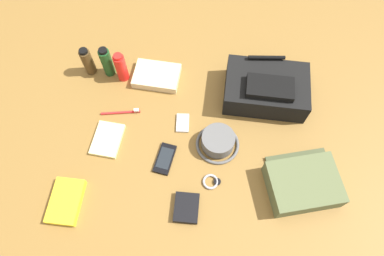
{
  "coord_description": "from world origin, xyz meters",
  "views": [
    {
      "loc": [
        0.01,
        -0.61,
        1.26
      ],
      "look_at": [
        0.0,
        0.0,
        0.04
      ],
      "focal_mm": 31.54,
      "sensor_mm": 36.0,
      "label": 1
    }
  ],
  "objects_px": {
    "toiletry_pouch": "(303,183)",
    "paperback_novel": "(66,201)",
    "media_player": "(183,123)",
    "toothbrush": "(123,112)",
    "bucket_hat": "(218,142)",
    "notepad": "(107,139)",
    "sunscreen_spray": "(121,67)",
    "wallet": "(186,208)",
    "shampoo_bottle": "(107,62)",
    "backpack": "(266,88)",
    "cell_phone": "(165,159)",
    "folded_towel": "(157,76)",
    "cologne_bottle": "(88,61)",
    "wristwatch": "(211,182)"
  },
  "relations": [
    {
      "from": "shampoo_bottle",
      "to": "wristwatch",
      "type": "xyz_separation_m",
      "value": [
        0.45,
        -0.51,
        -0.07
      ]
    },
    {
      "from": "media_player",
      "to": "notepad",
      "type": "relative_size",
      "value": 0.56
    },
    {
      "from": "cell_phone",
      "to": "folded_towel",
      "type": "xyz_separation_m",
      "value": [
        -0.06,
        0.39,
        0.01
      ]
    },
    {
      "from": "wallet",
      "to": "sunscreen_spray",
      "type": "bearing_deg",
      "value": 120.98
    },
    {
      "from": "bucket_hat",
      "to": "sunscreen_spray",
      "type": "bearing_deg",
      "value": 141.8
    },
    {
      "from": "backpack",
      "to": "toiletry_pouch",
      "type": "bearing_deg",
      "value": -75.11
    },
    {
      "from": "toiletry_pouch",
      "to": "toothbrush",
      "type": "xyz_separation_m",
      "value": [
        -0.71,
        0.31,
        -0.03
      ]
    },
    {
      "from": "bucket_hat",
      "to": "shampoo_bottle",
      "type": "bearing_deg",
      "value": 143.65
    },
    {
      "from": "sunscreen_spray",
      "to": "cell_phone",
      "type": "height_order",
      "value": "sunscreen_spray"
    },
    {
      "from": "shampoo_bottle",
      "to": "media_player",
      "type": "relative_size",
      "value": 1.86
    },
    {
      "from": "wallet",
      "to": "notepad",
      "type": "relative_size",
      "value": 0.73
    },
    {
      "from": "sunscreen_spray",
      "to": "bucket_hat",
      "type": "bearing_deg",
      "value": -38.2
    },
    {
      "from": "toothbrush",
      "to": "notepad",
      "type": "xyz_separation_m",
      "value": [
        -0.05,
        -0.13,
        0.0
      ]
    },
    {
      "from": "wallet",
      "to": "notepad",
      "type": "xyz_separation_m",
      "value": [
        -0.33,
        0.28,
        -0.0
      ]
    },
    {
      "from": "cologne_bottle",
      "to": "toothbrush",
      "type": "distance_m",
      "value": 0.28
    },
    {
      "from": "sunscreen_spray",
      "to": "paperback_novel",
      "type": "bearing_deg",
      "value": -105.18
    },
    {
      "from": "cologne_bottle",
      "to": "sunscreen_spray",
      "type": "height_order",
      "value": "sunscreen_spray"
    },
    {
      "from": "cell_phone",
      "to": "notepad",
      "type": "xyz_separation_m",
      "value": [
        -0.24,
        0.08,
        0.0
      ]
    },
    {
      "from": "toiletry_pouch",
      "to": "paperback_novel",
      "type": "height_order",
      "value": "toiletry_pouch"
    },
    {
      "from": "cell_phone",
      "to": "wallet",
      "type": "distance_m",
      "value": 0.22
    },
    {
      "from": "media_player",
      "to": "notepad",
      "type": "distance_m",
      "value": 0.32
    },
    {
      "from": "notepad",
      "to": "media_player",
      "type": "bearing_deg",
      "value": 24.6
    },
    {
      "from": "paperback_novel",
      "to": "media_player",
      "type": "height_order",
      "value": "paperback_novel"
    },
    {
      "from": "paperback_novel",
      "to": "folded_towel",
      "type": "relative_size",
      "value": 0.91
    },
    {
      "from": "media_player",
      "to": "toothbrush",
      "type": "distance_m",
      "value": 0.26
    },
    {
      "from": "backpack",
      "to": "wallet",
      "type": "xyz_separation_m",
      "value": [
        -0.33,
        -0.5,
        -0.05
      ]
    },
    {
      "from": "sunscreen_spray",
      "to": "notepad",
      "type": "distance_m",
      "value": 0.32
    },
    {
      "from": "sunscreen_spray",
      "to": "notepad",
      "type": "bearing_deg",
      "value": -96.23
    },
    {
      "from": "sunscreen_spray",
      "to": "toiletry_pouch",
      "type": "bearing_deg",
      "value": -34.3
    },
    {
      "from": "bucket_hat",
      "to": "notepad",
      "type": "xyz_separation_m",
      "value": [
        -0.45,
        0.01,
        -0.02
      ]
    },
    {
      "from": "toiletry_pouch",
      "to": "wristwatch",
      "type": "height_order",
      "value": "toiletry_pouch"
    },
    {
      "from": "shampoo_bottle",
      "to": "folded_towel",
      "type": "xyz_separation_m",
      "value": [
        0.21,
        -0.03,
        -0.06
      ]
    },
    {
      "from": "paperback_novel",
      "to": "cell_phone",
      "type": "bearing_deg",
      "value": 26.36
    },
    {
      "from": "paperback_novel",
      "to": "cell_phone",
      "type": "xyz_separation_m",
      "value": [
        0.36,
        0.18,
        -0.01
      ]
    },
    {
      "from": "paperback_novel",
      "to": "wallet",
      "type": "xyz_separation_m",
      "value": [
        0.45,
        -0.02,
        -0.0
      ]
    },
    {
      "from": "media_player",
      "to": "folded_towel",
      "type": "relative_size",
      "value": 0.42
    },
    {
      "from": "toiletry_pouch",
      "to": "bucket_hat",
      "type": "relative_size",
      "value": 1.62
    },
    {
      "from": "toiletry_pouch",
      "to": "cologne_bottle",
      "type": "relative_size",
      "value": 1.97
    },
    {
      "from": "media_player",
      "to": "shampoo_bottle",
      "type": "bearing_deg",
      "value": 142.39
    },
    {
      "from": "toiletry_pouch",
      "to": "folded_towel",
      "type": "relative_size",
      "value": 1.44
    },
    {
      "from": "bucket_hat",
      "to": "wristwatch",
      "type": "xyz_separation_m",
      "value": [
        -0.03,
        -0.16,
        -0.02
      ]
    },
    {
      "from": "cell_phone",
      "to": "toothbrush",
      "type": "distance_m",
      "value": 0.28
    },
    {
      "from": "shampoo_bottle",
      "to": "sunscreen_spray",
      "type": "distance_m",
      "value": 0.07
    },
    {
      "from": "toiletry_pouch",
      "to": "wallet",
      "type": "distance_m",
      "value": 0.44
    },
    {
      "from": "shampoo_bottle",
      "to": "media_player",
      "type": "bearing_deg",
      "value": -37.61
    },
    {
      "from": "shampoo_bottle",
      "to": "wallet",
      "type": "bearing_deg",
      "value": -59.7
    },
    {
      "from": "cell_phone",
      "to": "media_player",
      "type": "bearing_deg",
      "value": 67.62
    },
    {
      "from": "cell_phone",
      "to": "sunscreen_spray",
      "type": "bearing_deg",
      "value": 117.48
    },
    {
      "from": "shampoo_bottle",
      "to": "toothbrush",
      "type": "bearing_deg",
      "value": -69.23
    },
    {
      "from": "paperback_novel",
      "to": "cell_phone",
      "type": "distance_m",
      "value": 0.4
    }
  ]
}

